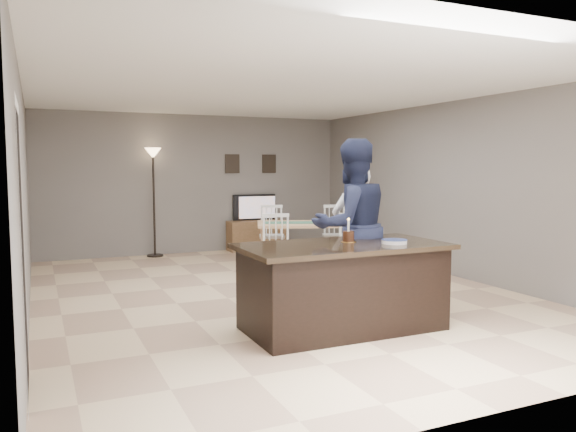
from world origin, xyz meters
name	(u,v)px	position (x,y,z in m)	size (l,w,h in m)	color
floor	(275,293)	(0.00, 0.00, 0.00)	(8.00, 8.00, 0.00)	#D6B589
room_shell	(275,168)	(0.00, 0.00, 1.68)	(8.00, 8.00, 8.00)	slate
kitchen_island	(343,286)	(0.00, -1.80, 0.45)	(2.15, 1.10, 0.90)	black
tv_console	(257,235)	(1.20, 3.77, 0.30)	(1.20, 0.40, 0.60)	brown
television	(256,207)	(1.20, 3.84, 0.86)	(0.91, 0.12, 0.53)	black
tv_screen_glow	(257,207)	(1.20, 3.76, 0.87)	(0.78, 0.78, 0.00)	orange
picture_frames	(251,164)	(1.15, 3.98, 1.75)	(1.10, 0.02, 0.38)	black
doorway	(22,227)	(-2.99, -2.30, 1.26)	(0.00, 2.10, 2.65)	black
woman	(355,234)	(0.75, -0.81, 0.86)	(0.63, 0.41, 1.72)	silver
man	(351,227)	(0.43, -1.25, 1.01)	(0.98, 0.76, 2.01)	#1A1F39
birthday_cake	(348,236)	(0.13, -1.69, 0.96)	(0.16, 0.16, 0.25)	gold
plate_stack	(394,241)	(0.50, -2.00, 0.92)	(0.27, 0.27, 0.04)	white
dining_table	(308,231)	(1.18, 1.39, 0.64)	(2.13, 2.30, 1.01)	#9F8456
floor_lamp	(153,172)	(-0.86, 3.79, 1.58)	(0.31, 0.31, 2.04)	black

